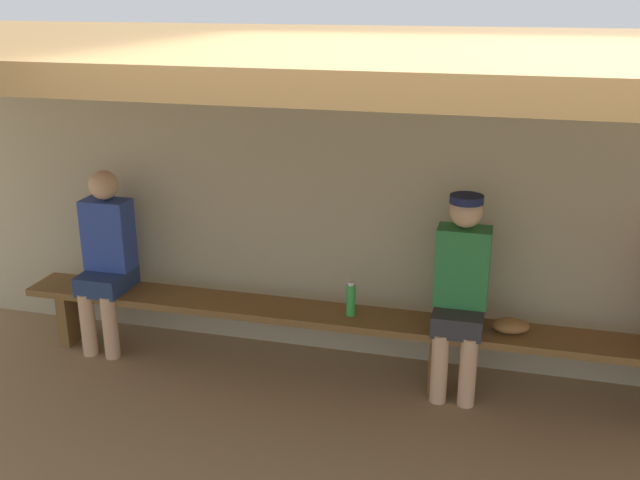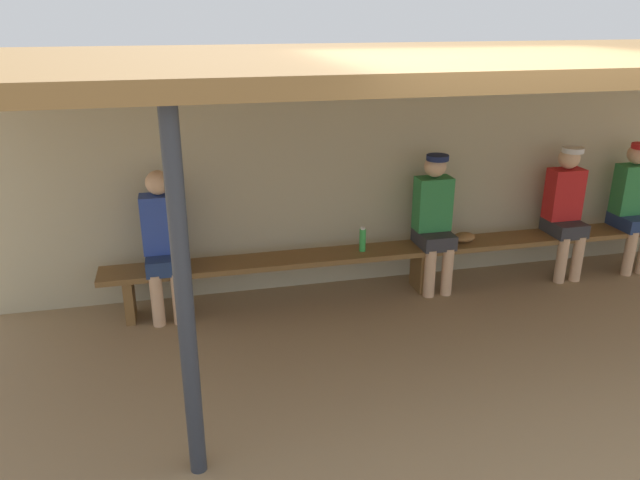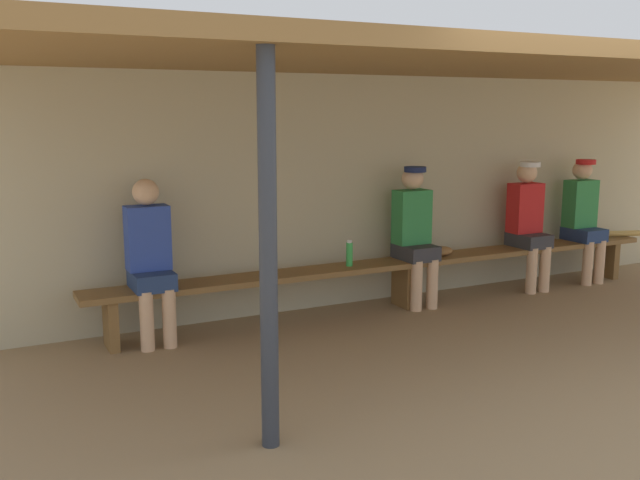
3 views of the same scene
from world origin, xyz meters
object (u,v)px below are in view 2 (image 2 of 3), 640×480
at_px(player_middle, 566,206).
at_px(baseball_glove_tan, 464,237).
at_px(player_near_post, 633,201).
at_px(player_in_white, 163,240).
at_px(support_post, 185,307).
at_px(water_bottle_orange, 363,240).
at_px(player_in_blue, 434,217).
at_px(bench, 420,253).

bearing_deg(player_middle, baseball_glove_tan, 179.88).
bearing_deg(baseball_glove_tan, player_near_post, -7.45).
xyz_separation_m(player_middle, player_in_white, (-3.96, -0.00, -0.02)).
distance_m(support_post, water_bottle_orange, 2.73).
bearing_deg(support_post, player_middle, 28.92).
bearing_deg(baseball_glove_tan, player_in_blue, 173.03).
height_order(player_in_white, baseball_glove_tan, player_in_white).
bearing_deg(player_in_white, player_middle, 0.01).
height_order(support_post, player_in_blue, support_post).
xyz_separation_m(player_in_white, player_in_blue, (2.54, 0.00, 0.02)).
bearing_deg(player_in_blue, player_near_post, 0.00).
xyz_separation_m(player_middle, water_bottle_orange, (-2.14, -0.01, -0.17)).
bearing_deg(player_in_white, player_near_post, 0.01).
relative_size(bench, player_middle, 4.46).
distance_m(bench, player_near_post, 2.37).
bearing_deg(player_in_white, support_post, -85.73).
bearing_deg(player_in_white, bench, -0.07).
bearing_deg(player_in_blue, water_bottle_orange, -179.55).
bearing_deg(player_near_post, player_in_blue, 180.00).
bearing_deg(player_in_blue, baseball_glove_tan, 0.41).
xyz_separation_m(support_post, player_near_post, (4.60, 2.10, -0.35)).
height_order(player_near_post, player_in_white, player_near_post).
bearing_deg(player_middle, bench, -179.87).
distance_m(player_middle, baseball_glove_tan, 1.12).
bearing_deg(water_bottle_orange, bench, 0.19).
distance_m(bench, water_bottle_orange, 0.62).
xyz_separation_m(player_near_post, player_in_blue, (-2.22, 0.00, 0.00)).
distance_m(bench, player_in_white, 2.44).
bearing_deg(player_in_blue, support_post, -138.56).
bearing_deg(support_post, player_in_white, 94.27).
height_order(support_post, bench, support_post).
bearing_deg(player_near_post, player_middle, 180.00).
xyz_separation_m(bench, player_in_white, (-2.42, 0.00, 0.34)).
xyz_separation_m(bench, player_near_post, (2.34, 0.00, 0.36)).
relative_size(support_post, bench, 0.37).
xyz_separation_m(player_in_blue, water_bottle_orange, (-0.72, -0.01, -0.17)).
xyz_separation_m(player_middle, player_in_blue, (-1.43, 0.00, 0.00)).
bearing_deg(bench, player_middle, 0.13).
bearing_deg(water_bottle_orange, player_in_blue, 0.45).
relative_size(player_near_post, baseball_glove_tan, 5.60).
height_order(support_post, player_in_white, support_post).
bearing_deg(player_middle, player_in_blue, 180.00).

